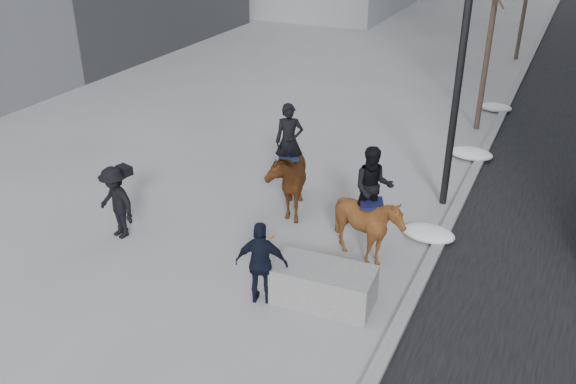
% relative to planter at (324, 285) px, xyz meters
% --- Properties ---
extents(ground, '(120.00, 120.00, 0.00)m').
position_rel_planter_xyz_m(ground, '(-1.42, 0.15, -0.39)').
color(ground, gray).
rests_on(ground, ground).
extents(curb, '(0.25, 90.00, 0.12)m').
position_rel_planter_xyz_m(curb, '(1.58, 10.15, -0.33)').
color(curb, gray).
rests_on(curb, ground).
extents(planter, '(2.01, 1.10, 0.78)m').
position_rel_planter_xyz_m(planter, '(0.00, 0.00, 0.00)').
color(planter, gray).
rests_on(planter, ground).
extents(tree_near, '(1.20, 1.20, 5.58)m').
position_rel_planter_xyz_m(tree_near, '(0.98, 11.06, 2.40)').
color(tree_near, '#3C2B23').
rests_on(tree_near, ground).
extents(tree_far, '(1.20, 1.20, 5.13)m').
position_rel_planter_xyz_m(tree_far, '(0.98, 21.21, 2.17)').
color(tree_far, '#3C2D23').
rests_on(tree_far, ground).
extents(mounted_left, '(1.75, 2.33, 2.74)m').
position_rel_planter_xyz_m(mounted_left, '(-2.31, 3.14, 0.63)').
color(mounted_left, '#521F10').
rests_on(mounted_left, ground).
extents(mounted_right, '(1.87, 1.97, 2.61)m').
position_rel_planter_xyz_m(mounted_right, '(0.28, 1.79, 0.66)').
color(mounted_right, '#462A0E').
rests_on(mounted_right, ground).
extents(feeder, '(1.11, 1.00, 1.75)m').
position_rel_planter_xyz_m(feeder, '(-1.10, -0.50, 0.49)').
color(feeder, black).
rests_on(feeder, ground).
extents(camera_crew, '(1.26, 0.93, 1.75)m').
position_rel_planter_xyz_m(camera_crew, '(-5.26, 0.27, 0.50)').
color(camera_crew, black).
rests_on(camera_crew, ground).
extents(lamppost, '(0.25, 1.53, 9.09)m').
position_rel_planter_xyz_m(lamppost, '(1.18, 5.09, 4.60)').
color(lamppost, black).
rests_on(lamppost, ground).
extents(snow_piles, '(1.28, 10.67, 0.32)m').
position_rel_planter_xyz_m(snow_piles, '(1.28, 7.90, -0.24)').
color(snow_piles, silver).
rests_on(snow_piles, ground).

